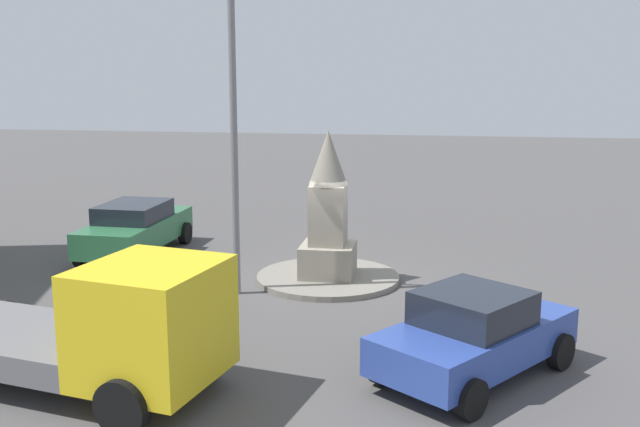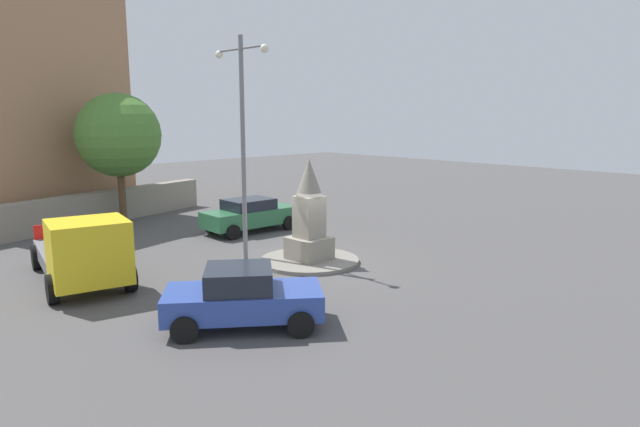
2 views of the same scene
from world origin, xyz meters
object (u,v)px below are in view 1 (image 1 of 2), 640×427
object	(u,v)px
monument	(328,213)
car_green_parked_right	(135,228)
streetlamp	(233,88)
car_blue_parked_left	(474,334)
truck_yellow_waiting	(98,330)

from	to	relation	value
monument	car_green_parked_right	xyz separation A→B (m)	(-5.67, 1.64, -0.91)
streetlamp	car_blue_parked_left	world-z (taller)	streetlamp
monument	truck_yellow_waiting	size ratio (longest dim) A/B	0.59
car_green_parked_right	car_blue_parked_left	bearing A→B (deg)	-37.55
car_blue_parked_left	monument	bearing A→B (deg)	122.06
streetlamp	car_green_parked_right	bearing A→B (deg)	141.33
monument	truck_yellow_waiting	xyz separation A→B (m)	(-2.66, -6.81, -0.64)
monument	car_blue_parked_left	xyz separation A→B (m)	(3.28, -5.24, -0.93)
car_blue_parked_left	truck_yellow_waiting	size ratio (longest dim) A/B	0.69
car_green_parked_right	truck_yellow_waiting	bearing A→B (deg)	-70.44
monument	truck_yellow_waiting	world-z (taller)	monument
car_blue_parked_left	streetlamp	bearing A→B (deg)	143.28
car_green_parked_right	truck_yellow_waiting	xyz separation A→B (m)	(3.00, -8.45, 0.27)
streetlamp	truck_yellow_waiting	bearing A→B (deg)	-97.85
monument	car_green_parked_right	distance (m)	5.97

